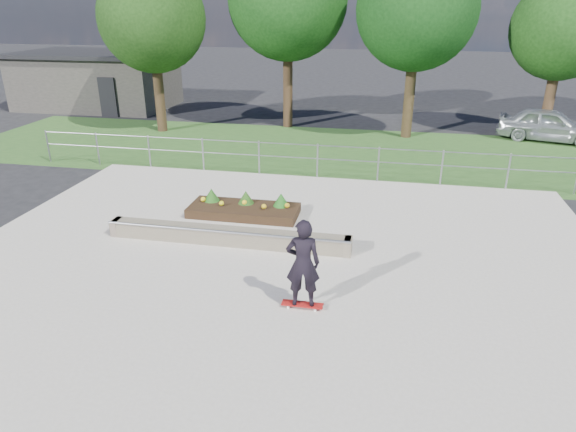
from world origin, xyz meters
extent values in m
plane|color=black|center=(0.00, 0.00, 0.00)|extent=(120.00, 120.00, 0.00)
cube|color=#294E1F|center=(0.00, 11.00, 0.01)|extent=(30.00, 8.00, 0.02)
cube|color=#AEA69B|center=(0.00, 0.00, 0.03)|extent=(15.00, 15.00, 0.06)
cylinder|color=gray|center=(-10.00, 7.50, 0.60)|extent=(0.06, 0.06, 1.20)
cylinder|color=#919398|center=(-8.00, 7.50, 0.60)|extent=(0.06, 0.06, 1.20)
cylinder|color=gray|center=(-6.00, 7.50, 0.60)|extent=(0.06, 0.06, 1.20)
cylinder|color=#919499|center=(-4.00, 7.50, 0.60)|extent=(0.06, 0.06, 1.20)
cylinder|color=gray|center=(-2.00, 7.50, 0.60)|extent=(0.06, 0.06, 1.20)
cylinder|color=gray|center=(0.00, 7.50, 0.60)|extent=(0.06, 0.06, 1.20)
cylinder|color=gray|center=(2.00, 7.50, 0.60)|extent=(0.06, 0.06, 1.20)
cylinder|color=gray|center=(4.00, 7.50, 0.60)|extent=(0.06, 0.06, 1.20)
cylinder|color=#94969C|center=(6.00, 7.50, 0.60)|extent=(0.06, 0.06, 1.20)
cylinder|color=gray|center=(0.00, 7.50, 1.15)|extent=(20.00, 0.04, 0.04)
cylinder|color=gray|center=(0.00, 7.50, 0.70)|extent=(20.00, 0.04, 0.04)
cube|color=#33302D|center=(-14.00, 18.00, 1.40)|extent=(8.00, 5.00, 2.80)
cube|color=black|center=(-14.00, 18.00, 2.90)|extent=(8.40, 5.40, 0.20)
cube|color=black|center=(-12.00, 15.45, 1.00)|extent=(0.90, 0.10, 2.00)
cylinder|color=#2F1F13|center=(-8.00, 13.00, 1.46)|extent=(0.44, 0.44, 2.93)
sphere|color=black|center=(-8.00, 13.00, 4.88)|extent=(4.55, 4.55, 4.55)
cylinder|color=black|center=(-2.50, 15.00, 1.69)|extent=(0.44, 0.44, 3.38)
cylinder|color=#2E2112|center=(3.00, 14.00, 1.57)|extent=(0.44, 0.44, 3.15)
sphere|color=black|center=(3.00, 14.00, 5.25)|extent=(4.90, 4.90, 4.90)
cylinder|color=#392516|center=(9.00, 15.50, 1.35)|extent=(0.44, 0.44, 2.70)
sphere|color=black|center=(9.00, 15.50, 4.50)|extent=(4.20, 4.20, 4.20)
cube|color=brown|center=(-1.38, 1.95, 0.26)|extent=(6.00, 0.40, 0.40)
cylinder|color=#96999F|center=(-1.38, 1.75, 0.46)|extent=(6.00, 0.06, 0.06)
cube|color=brown|center=(-4.28, 1.95, 0.26)|extent=(0.15, 0.42, 0.40)
cube|color=#6A5F4E|center=(1.52, 1.95, 0.26)|extent=(0.15, 0.42, 0.40)
cube|color=black|center=(-1.50, 3.80, 0.18)|extent=(3.00, 1.20, 0.25)
sphere|color=yellow|center=(-2.70, 3.90, 0.39)|extent=(0.14, 0.14, 0.14)
sphere|color=yellow|center=(-2.10, 3.70, 0.39)|extent=(0.14, 0.14, 0.14)
sphere|color=yellow|center=(-1.50, 3.90, 0.39)|extent=(0.14, 0.14, 0.14)
sphere|color=gold|center=(-0.90, 3.70, 0.39)|extent=(0.14, 0.14, 0.14)
sphere|color=gold|center=(-0.30, 3.90, 0.39)|extent=(0.14, 0.14, 0.14)
cone|color=#1B4A15|center=(-2.50, 4.05, 0.49)|extent=(0.44, 0.44, 0.36)
cone|color=#1D4313|center=(-1.50, 4.05, 0.49)|extent=(0.44, 0.44, 0.36)
cone|color=#174E16|center=(-0.50, 4.05, 0.49)|extent=(0.44, 0.44, 0.36)
cylinder|color=white|center=(0.62, -0.58, 0.09)|extent=(0.05, 0.03, 0.05)
cylinder|color=white|center=(0.62, -0.40, 0.09)|extent=(0.05, 0.03, 0.05)
cylinder|color=white|center=(1.14, -0.58, 0.09)|extent=(0.05, 0.03, 0.05)
cylinder|color=silver|center=(1.14, -0.40, 0.09)|extent=(0.05, 0.03, 0.05)
cylinder|color=gray|center=(0.62, -0.49, 0.11)|extent=(0.02, 0.18, 0.02)
cylinder|color=gray|center=(1.14, -0.49, 0.11)|extent=(0.02, 0.18, 0.02)
cube|color=maroon|center=(0.88, -0.49, 0.13)|extent=(0.80, 0.21, 0.02)
imported|color=black|center=(0.88, -0.49, 1.02)|extent=(0.69, 0.51, 1.75)
imported|color=#A3A9AC|center=(8.92, 14.52, 0.69)|extent=(4.37, 2.67, 1.39)
camera|label=1|loc=(2.26, -8.81, 5.47)|focal=32.00mm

